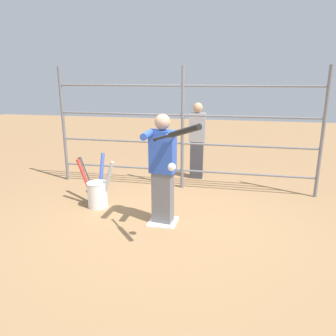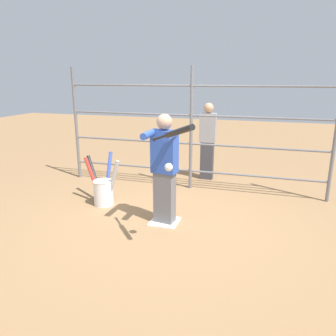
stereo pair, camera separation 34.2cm
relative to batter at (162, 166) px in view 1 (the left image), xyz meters
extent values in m
plane|color=#9E754C|center=(0.00, -0.02, -0.85)|extent=(24.00, 24.00, 0.00)
cube|color=white|center=(0.00, -0.02, -0.84)|extent=(0.40, 0.40, 0.02)
cylinder|color=slate|center=(-2.38, -1.62, 0.27)|extent=(0.06, 0.06, 2.23)
cylinder|color=slate|center=(0.00, -1.62, 0.27)|extent=(0.06, 0.06, 2.23)
cylinder|color=slate|center=(2.38, -1.62, 0.27)|extent=(0.06, 0.06, 2.23)
cylinder|color=slate|center=(0.00, -1.62, -0.51)|extent=(4.77, 0.04, 0.04)
cylinder|color=slate|center=(0.00, -1.62, 0.01)|extent=(4.77, 0.04, 0.04)
cylinder|color=slate|center=(0.00, -1.62, 0.53)|extent=(4.77, 0.04, 0.04)
cylinder|color=slate|center=(0.00, -1.62, 1.04)|extent=(4.77, 0.04, 0.04)
cube|color=slate|center=(0.00, -0.02, -0.47)|extent=(0.30, 0.22, 0.76)
cube|color=#2D51B7|center=(0.00, -0.02, 0.21)|extent=(0.37, 0.24, 0.59)
sphere|color=tan|center=(0.00, -0.02, 0.61)|extent=(0.21, 0.21, 0.21)
cylinder|color=#2D51B7|center=(-0.15, 0.22, 0.47)|extent=(0.09, 0.42, 0.09)
cylinder|color=#2D51B7|center=(0.15, 0.17, 0.47)|extent=(0.09, 0.42, 0.09)
sphere|color=black|center=(0.00, 0.40, 0.45)|extent=(0.05, 0.05, 0.05)
cylinder|color=black|center=(-0.12, 0.53, 0.50)|extent=(0.28, 0.27, 0.14)
cylinder|color=black|center=(-0.43, 0.83, 0.64)|extent=(0.43, 0.43, 0.22)
sphere|color=white|center=(-0.27, 0.68, 0.19)|extent=(0.10, 0.10, 0.10)
cylinder|color=white|center=(1.17, -0.37, -0.64)|extent=(0.32, 0.32, 0.41)
torus|color=white|center=(1.17, -0.37, -0.44)|extent=(0.33, 0.33, 0.01)
cylinder|color=#B2B2B7|center=(0.99, -0.36, -0.44)|extent=(0.28, 0.07, 0.75)
cylinder|color=black|center=(1.44, -0.60, -0.48)|extent=(0.51, 0.44, 0.70)
cylinder|color=red|center=(1.39, -0.46, -0.46)|extent=(0.40, 0.20, 0.72)
cylinder|color=#334CB2|center=(1.21, -0.64, -0.44)|extent=(0.13, 0.47, 0.77)
cube|color=#3F3F47|center=(-0.19, -2.30, -0.46)|extent=(0.26, 0.16, 0.77)
cube|color=#99999E|center=(-0.19, -2.30, 0.21)|extent=(0.32, 0.18, 0.58)
sphere|color=tan|center=(-0.19, -2.30, 0.61)|extent=(0.20, 0.20, 0.20)
camera|label=1|loc=(-1.00, 4.24, 1.20)|focal=35.00mm
camera|label=2|loc=(-1.33, 4.15, 1.20)|focal=35.00mm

